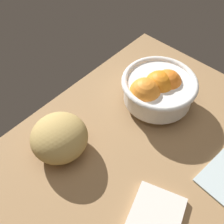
{
  "coord_description": "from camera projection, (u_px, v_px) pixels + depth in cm",
  "views": [
    {
      "loc": [
        -29.15,
        -15.45,
        59.74
      ],
      "look_at": [
        3.79,
        14.39,
        5.0
      ],
      "focal_mm": 45.61,
      "sensor_mm": 36.0,
      "label": 1
    }
  ],
  "objects": [
    {
      "name": "fruit_bowl",
      "position": [
        158.0,
        88.0,
        0.74
      ],
      "size": [
        19.82,
        19.82,
        10.85
      ],
      "color": "white",
      "rests_on": "ground"
    },
    {
      "name": "ground_plane",
      "position": [
        146.0,
        170.0,
        0.68
      ],
      "size": [
        81.33,
        64.97,
        3.0
      ],
      "primitive_type": "cube",
      "color": "#957048"
    },
    {
      "name": "bread_loaf",
      "position": [
        59.0,
        138.0,
        0.66
      ],
      "size": [
        15.8,
        15.63,
        9.48
      ],
      "primitive_type": "ellipsoid",
      "rotation": [
        0.0,
        0.0,
        0.18
      ],
      "color": "tan",
      "rests_on": "ground"
    },
    {
      "name": "napkin_folded",
      "position": [
        154.0,
        222.0,
        0.58
      ],
      "size": [
        17.23,
        14.51,
        1.24
      ],
      "primitive_type": "cube",
      "rotation": [
        0.0,
        0.0,
        0.32
      ],
      "color": "silver",
      "rests_on": "ground"
    }
  ]
}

